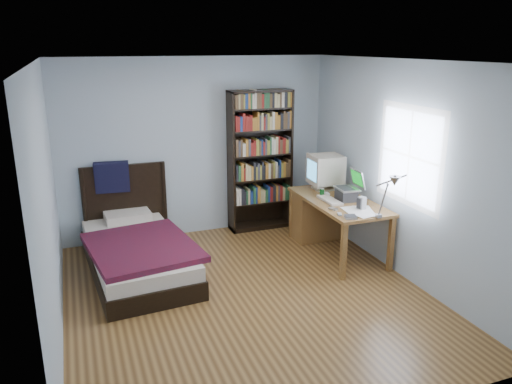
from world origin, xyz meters
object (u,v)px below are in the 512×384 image
at_px(speaker, 362,203).
at_px(bookshelf, 260,161).
at_px(soda_can, 322,193).
at_px(crt_monitor, 325,170).
at_px(desk_lamp, 392,185).
at_px(bed, 136,249).
at_px(laptop, 348,192).
at_px(desk, 322,213).
at_px(keyboard, 330,200).

relative_size(speaker, bookshelf, 0.08).
bearing_deg(soda_can, crt_monitor, 56.98).
xyz_separation_m(desk_lamp, bed, (-2.51, 1.57, -0.98)).
bearing_deg(bed, speaker, -18.44).
relative_size(crt_monitor, desk_lamp, 0.78).
bearing_deg(laptop, crt_monitor, 94.57).
relative_size(crt_monitor, speaker, 3.08).
relative_size(desk, speaker, 9.73).
bearing_deg(bookshelf, soda_can, -66.12).
bearing_deg(bed, soda_can, -5.69).
distance_m(keyboard, bed, 2.49).
bearing_deg(laptop, desk, 101.88).
bearing_deg(desk, laptop, -78.12).
xyz_separation_m(crt_monitor, soda_can, (-0.20, -0.31, -0.22)).
relative_size(crt_monitor, laptop, 1.24).
relative_size(desk, bookshelf, 0.76).
height_order(laptop, speaker, laptop).
distance_m(desk, bookshelf, 1.19).
bearing_deg(desk, bookshelf, 126.65).
bearing_deg(bed, keyboard, -10.55).
relative_size(laptop, bookshelf, 0.19).
bearing_deg(crt_monitor, speaker, -89.42).
bearing_deg(bookshelf, laptop, -61.24).
xyz_separation_m(speaker, bed, (-2.60, 0.87, -0.56)).
height_order(keyboard, soda_can, soda_can).
height_order(desk, bookshelf, bookshelf).
bearing_deg(keyboard, soda_can, 91.47).
relative_size(keyboard, speaker, 2.65).
distance_m(soda_can, bed, 2.47).
distance_m(crt_monitor, laptop, 0.57).
bearing_deg(speaker, desk, 76.81).
xyz_separation_m(desk, soda_can, (-0.14, -0.23, 0.37)).
height_order(crt_monitor, bookshelf, bookshelf).
height_order(speaker, bed, bed).
xyz_separation_m(laptop, soda_can, (-0.24, 0.24, -0.06)).
xyz_separation_m(crt_monitor, desk_lamp, (-0.09, -1.63, 0.23)).
relative_size(desk_lamp, soda_can, 5.74).
height_order(laptop, soda_can, laptop).
bearing_deg(crt_monitor, bed, -178.52).
distance_m(desk_lamp, speaker, 0.82).
height_order(speaker, soda_can, speaker).
distance_m(laptop, speaker, 0.39).
relative_size(crt_monitor, soda_can, 4.49).
xyz_separation_m(desk, bed, (-2.54, 0.01, -0.16)).
xyz_separation_m(soda_can, bed, (-2.40, 0.24, -0.53)).
bearing_deg(soda_can, speaker, -71.71).
height_order(desk, soda_can, soda_can).
bearing_deg(bookshelf, bed, -157.24).
bearing_deg(crt_monitor, laptop, -85.43).
distance_m(crt_monitor, keyboard, 0.61).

